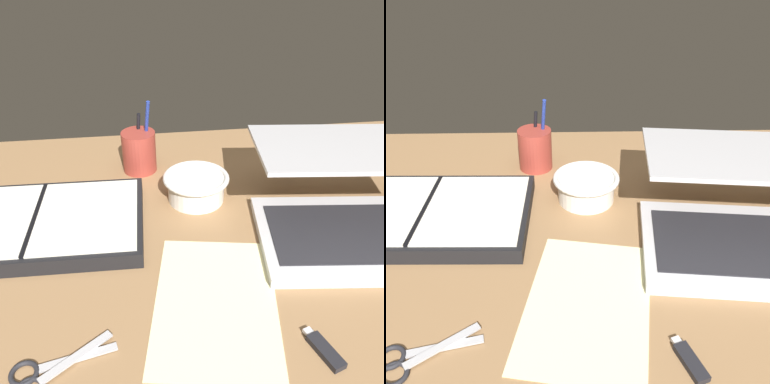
% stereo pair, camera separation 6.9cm
% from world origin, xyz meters
% --- Properties ---
extents(desk_top, '(1.40, 1.00, 0.02)m').
position_xyz_m(desk_top, '(0.00, 0.00, 0.01)').
color(desk_top, '#936D47').
rests_on(desk_top, ground).
extents(laptop, '(0.36, 0.38, 0.15)m').
position_xyz_m(laptop, '(0.26, 0.03, 0.07)').
color(laptop, silver).
rests_on(laptop, desk_top).
extents(bowl, '(0.14, 0.14, 0.06)m').
position_xyz_m(bowl, '(-0.00, 0.17, 0.05)').
color(bowl, silver).
rests_on(bowl, desk_top).
extents(pen_cup, '(0.08, 0.08, 0.17)m').
position_xyz_m(pen_cup, '(-0.11, 0.31, 0.07)').
color(pen_cup, '#9E382D').
rests_on(pen_cup, desk_top).
extents(planner, '(0.40, 0.26, 0.03)m').
position_xyz_m(planner, '(-0.31, 0.10, 0.04)').
color(planner, black).
rests_on(planner, desk_top).
extents(scissors, '(0.14, 0.10, 0.01)m').
position_xyz_m(scissors, '(-0.25, -0.22, 0.02)').
color(scissors, '#B7B7BC').
rests_on(scissors, desk_top).
extents(paper_sheet_front, '(0.23, 0.31, 0.00)m').
position_xyz_m(paper_sheet_front, '(-0.01, -0.12, 0.02)').
color(paper_sheet_front, '#F4EFB2').
rests_on(paper_sheet_front, desk_top).
extents(usb_drive, '(0.04, 0.07, 0.01)m').
position_xyz_m(usb_drive, '(0.12, -0.23, 0.02)').
color(usb_drive, black).
rests_on(usb_drive, desk_top).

